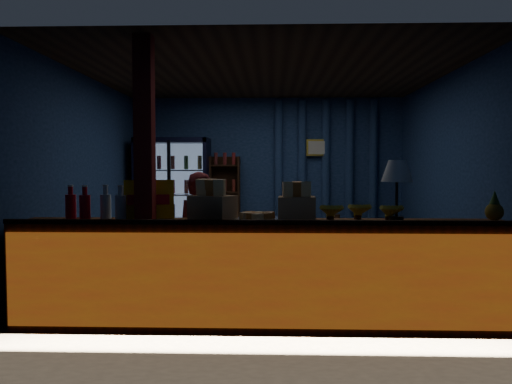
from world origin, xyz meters
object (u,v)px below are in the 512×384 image
green_chair (377,241)px  pastry_tray (259,218)px  table_lamp (397,173)px  shopkeeper (201,240)px

green_chair → pastry_tray: 3.75m
pastry_tray → table_lamp: size_ratio=0.90×
shopkeeper → table_lamp: size_ratio=2.54×
green_chair → pastry_tray: pastry_tray is taller
shopkeeper → green_chair: bearing=33.2°
green_chair → table_lamp: 3.41m
green_chair → pastry_tray: (-1.73, -3.26, 0.69)m
shopkeeper → table_lamp: (1.82, -0.51, 0.68)m
shopkeeper → green_chair: size_ratio=2.20×
shopkeeper → pastry_tray: shopkeeper is taller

